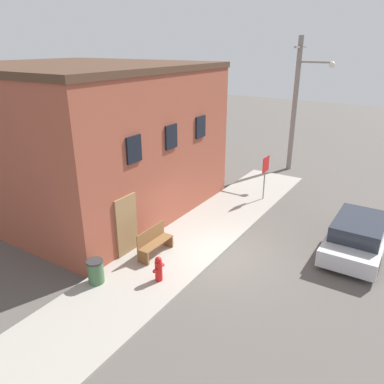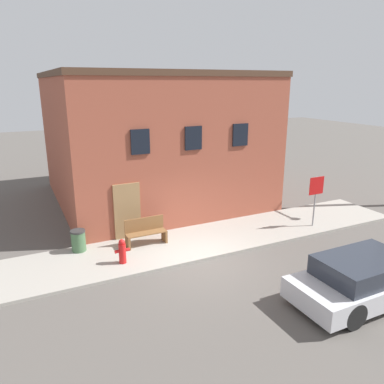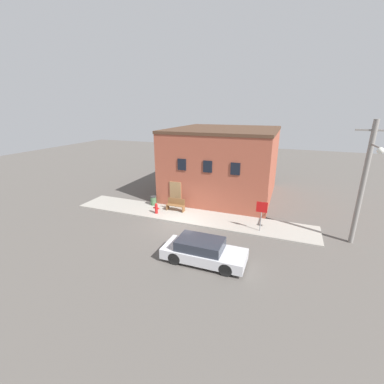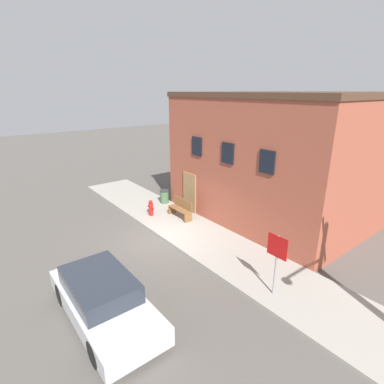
# 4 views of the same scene
# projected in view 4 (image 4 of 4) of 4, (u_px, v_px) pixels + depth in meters

# --- Properties ---
(ground_plane) EXTENTS (80.00, 80.00, 0.00)m
(ground_plane) POSITION_uv_depth(u_px,v_px,m) (162.00, 239.00, 13.24)
(ground_plane) COLOR #56514C
(sidewalk) EXTENTS (18.53, 2.84, 0.10)m
(sidewalk) POSITION_uv_depth(u_px,v_px,m) (188.00, 229.00, 14.05)
(sidewalk) COLOR #9E998E
(sidewalk) RESTS_ON ground
(brick_building) EXTENTS (9.17, 9.86, 6.18)m
(brick_building) POSITION_uv_depth(u_px,v_px,m) (293.00, 153.00, 15.96)
(brick_building) COLOR #9E4C38
(brick_building) RESTS_ON ground
(fire_hydrant) EXTENTS (0.49, 0.23, 0.82)m
(fire_hydrant) POSITION_uv_depth(u_px,v_px,m) (151.00, 208.00, 15.41)
(fire_hydrant) COLOR red
(fire_hydrant) RESTS_ON sidewalk
(stop_sign) EXTENTS (0.71, 0.06, 2.05)m
(stop_sign) POSITION_uv_depth(u_px,v_px,m) (277.00, 254.00, 9.09)
(stop_sign) COLOR gray
(stop_sign) RESTS_ON sidewalk
(bench) EXTENTS (1.46, 0.44, 0.97)m
(bench) POSITION_uv_depth(u_px,v_px,m) (181.00, 209.00, 15.15)
(bench) COLOR brown
(bench) RESTS_ON sidewalk
(trash_bin) EXTENTS (0.51, 0.51, 0.75)m
(trash_bin) POSITION_uv_depth(u_px,v_px,m) (164.00, 196.00, 17.15)
(trash_bin) COLOR #426642
(trash_bin) RESTS_ON sidewalk
(parked_car) EXTENTS (4.45, 1.81, 1.28)m
(parked_car) POSITION_uv_depth(u_px,v_px,m) (103.00, 298.00, 8.55)
(parked_car) COLOR black
(parked_car) RESTS_ON ground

